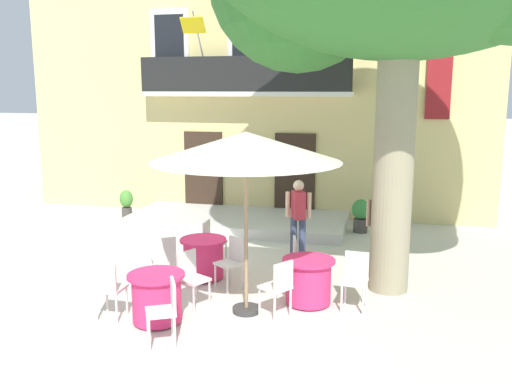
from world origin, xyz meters
TOP-DOWN VIEW (x-y plane):
  - ground_plane at (0.00, 0.00)m, footprint 120.00×120.00m
  - building_facade at (-0.80, 6.99)m, footprint 13.00×5.09m
  - entrance_step_platform at (-0.80, 3.74)m, footprint 5.57×2.52m
  - cafe_table_near_tree at (-0.40, -2.26)m, footprint 0.86×0.86m
  - cafe_chair_near_tree_0 at (-1.15, -2.34)m, footprint 0.40×0.40m
  - cafe_chair_near_tree_1 at (0.01, -2.89)m, footprint 0.54×0.54m
  - cafe_chair_near_tree_2 at (-0.11, -1.57)m, footprint 0.54×0.54m
  - cafe_table_middle at (1.72, -1.03)m, footprint 0.86×0.86m
  - cafe_chair_middle_0 at (2.47, -1.03)m, footprint 0.44×0.44m
  - cafe_chair_middle_1 at (1.48, -0.31)m, footprint 0.48×0.48m
  - cafe_chair_middle_2 at (1.35, -1.68)m, footprint 0.56×0.56m
  - cafe_table_front at (-0.34, -0.26)m, footprint 0.86×0.86m
  - cafe_chair_front_0 at (-0.42, 0.49)m, footprint 0.40×0.40m
  - cafe_chair_front_1 at (-0.90, -0.76)m, footprint 0.56×0.56m
  - cafe_chair_front_2 at (0.32, -0.63)m, footprint 0.56×0.56m
  - cafe_umbrella at (0.82, -1.59)m, footprint 2.90×2.90m
  - ground_planter_left at (-3.93, 3.83)m, footprint 0.36×0.36m
  - ground_planter_right at (2.34, 3.78)m, footprint 0.45×0.45m
  - pedestrian_near_entrance at (1.18, 1.26)m, footprint 0.53×0.40m
  - pedestrian_by_tree at (2.81, 0.99)m, footprint 0.53×0.22m

SIDE VIEW (x-z plane):
  - ground_plane at x=0.00m, z-range 0.00..0.00m
  - entrance_step_platform at x=-0.80m, z-range 0.00..0.25m
  - cafe_table_near_tree at x=-0.40m, z-range 0.01..0.77m
  - cafe_table_middle at x=1.72m, z-range 0.01..0.77m
  - cafe_table_front at x=-0.34m, z-range 0.01..0.77m
  - ground_planter_left at x=-3.93m, z-range 0.04..0.82m
  - ground_planter_right at x=2.34m, z-range 0.05..0.87m
  - cafe_chair_near_tree_0 at x=-1.15m, z-range 0.07..0.98m
  - cafe_chair_near_tree_1 at x=0.01m, z-range 0.07..0.98m
  - cafe_chair_near_tree_2 at x=-0.11m, z-range 0.07..0.98m
  - cafe_chair_middle_0 at x=2.47m, z-range 0.07..0.98m
  - cafe_chair_middle_1 at x=1.48m, z-range 0.07..0.98m
  - cafe_chair_middle_2 at x=1.35m, z-range 0.07..0.98m
  - cafe_chair_front_0 at x=-0.42m, z-range 0.07..0.98m
  - cafe_chair_front_1 at x=-0.90m, z-range 0.07..0.98m
  - cafe_chair_front_2 at x=0.32m, z-range 0.07..0.98m
  - pedestrian_by_tree at x=2.81m, z-range 0.11..1.74m
  - pedestrian_near_entrance at x=1.18m, z-range 0.11..1.77m
  - cafe_umbrella at x=0.82m, z-range 1.19..4.04m
  - building_facade at x=-0.80m, z-range 0.00..7.50m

